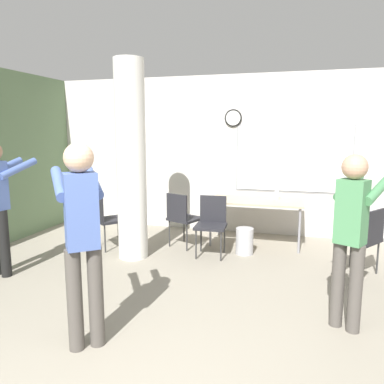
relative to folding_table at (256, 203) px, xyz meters
name	(u,v)px	position (x,y,z in m)	size (l,w,h in m)	color
wall_back	(238,155)	(-0.43, 0.70, 0.72)	(8.00, 0.15, 2.80)	silver
support_pillar	(131,161)	(-1.65, -1.17, 0.72)	(0.42, 0.42, 2.80)	silver
folding_table	(256,203)	(0.00, 0.00, 0.00)	(1.49, 0.80, 0.72)	tan
bottle_on_table	(277,193)	(0.31, 0.15, 0.15)	(0.07, 0.07, 0.27)	silver
waste_bin	(245,241)	(-0.10, -0.59, -0.48)	(0.26, 0.26, 0.39)	#B2B2B7
chair_table_left	(182,216)	(-1.09, -0.53, -0.17)	(0.58, 0.58, 0.87)	#232328
chair_table_front	(212,221)	(-0.57, -0.76, -0.17)	(0.46, 0.46, 0.87)	#232328
chair_near_pillar	(107,217)	(-2.20, -0.91, -0.17)	(0.62, 0.62, 0.87)	#232328
chair_mid_room	(364,236)	(1.47, -1.00, -0.17)	(0.61, 0.61, 0.87)	#232328
person_playing_front	(82,230)	(-1.05, -3.39, 0.34)	(0.64, 0.68, 1.73)	#514C47
person_playing_side	(352,228)	(1.12, -2.46, 0.28)	(0.55, 0.68, 1.62)	#514C47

